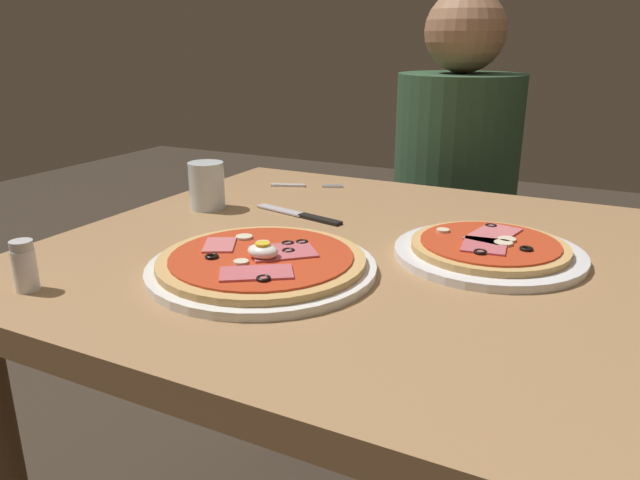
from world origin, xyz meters
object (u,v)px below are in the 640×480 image
pizza_foreground (262,264)px  water_glass_near (207,189)px  salt_shaker (25,266)px  knife (304,215)px  diner_person (451,233)px  fork (301,185)px  pizza_across_left (489,250)px  dining_table (384,325)px

pizza_foreground → water_glass_near: size_ratio=3.59×
salt_shaker → water_glass_near: bearing=94.5°
knife → diner_person: 0.67m
water_glass_near → pizza_foreground: bearing=-41.1°
fork → knife: knife is taller
salt_shaker → diner_person: 1.14m
pizza_across_left → diner_person: bearing=108.6°
pizza_foreground → salt_shaker: (-0.23, -0.19, 0.02)m
pizza_across_left → fork: bearing=150.0°
water_glass_near → knife: size_ratio=0.46×
dining_table → water_glass_near: bearing=169.7°
water_glass_near → fork: water_glass_near is taller
salt_shaker → pizza_foreground: bearing=39.0°
knife → salt_shaker: (-0.16, -0.46, 0.03)m
pizza_foreground → diner_person: 0.92m
pizza_foreground → knife: (-0.08, 0.26, -0.01)m
pizza_foreground → knife: 0.28m
pizza_across_left → fork: 0.53m
water_glass_near → knife: water_glass_near is taller
knife → pizza_across_left: bearing=-10.2°
water_glass_near → knife: 0.20m
dining_table → fork: fork is taller
dining_table → water_glass_near: water_glass_near is taller
diner_person → pizza_foreground: bearing=87.9°
fork → dining_table: bearing=-44.0°
pizza_across_left → diner_person: 0.76m
fork → knife: (0.12, -0.21, 0.00)m
water_glass_near → diner_person: bearing=65.5°
pizza_foreground → salt_shaker: bearing=-141.0°
dining_table → salt_shaker: size_ratio=15.33×
water_glass_near → salt_shaker: 0.43m
salt_shaker → diner_person: (0.27, 1.09, -0.23)m
knife → pizza_foreground: bearing=-73.6°
pizza_foreground → knife: bearing=106.4°
diner_person → knife: bearing=80.0°
water_glass_near → fork: bearing=72.9°
dining_table → pizza_across_left: 0.20m
pizza_foreground → water_glass_near: (-0.27, 0.23, 0.03)m
pizza_foreground → salt_shaker: 0.30m
pizza_foreground → diner_person: diner_person is taller
dining_table → salt_shaker: (-0.36, -0.35, 0.16)m
pizza_foreground → pizza_across_left: (0.27, 0.20, -0.00)m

